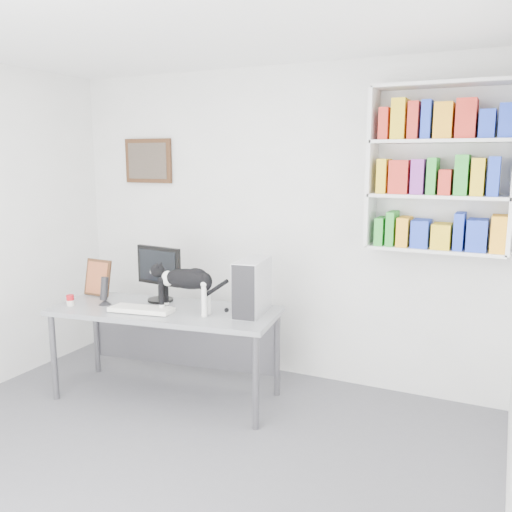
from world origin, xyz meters
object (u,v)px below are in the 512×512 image
Objects in this scene: pc_tower at (252,287)px; monitor at (160,273)px; bookshelf at (439,169)px; leaning_print at (98,277)px; soup_can at (70,300)px; desk at (166,353)px; speaker at (104,290)px; keyboard at (142,309)px; cat at (186,290)px.

monitor is at bearing 173.15° from pc_tower.
leaning_print is at bearing -166.27° from bookshelf.
pc_tower is at bearing 16.97° from soup_can.
monitor reaches higher than soup_can.
desk is at bearing -172.27° from pc_tower.
speaker is (-0.34, -0.29, -0.12)m from monitor.
speaker is 2.72× the size of soup_can.
leaning_print is (-2.70, -0.66, -0.94)m from bookshelf.
leaning_print is (-0.77, 0.11, 0.54)m from desk.
pc_tower is at bearing 6.58° from desk.
leaning_print reaches higher than keyboard.
keyboard is 0.89m from pc_tower.
pc_tower is (0.68, 0.18, 0.58)m from desk.
desk is 0.94m from leaning_print.
bookshelf is at bearing 27.01° from speaker.
speaker reaches higher than keyboard.
speaker is (-2.44, -0.88, -0.98)m from bookshelf.
pc_tower is 4.77× the size of soup_can.
monitor is 0.40m from keyboard.
bookshelf reaches higher than desk.
keyboard is at bearing -165.70° from cat.
cat is (1.00, -0.14, 0.02)m from leaning_print.
soup_can is (-0.75, -0.25, 0.42)m from desk.
keyboard is 1.52× the size of leaning_print.
monitor reaches higher than pc_tower.
keyboard is 0.41m from speaker.
bookshelf is at bearing 16.38° from leaning_print.
keyboard is 5.62× the size of soup_can.
bookshelf reaches higher than monitor.
desk is at bearing -158.34° from bookshelf.
desk is at bearing 19.53° from speaker.
pc_tower is at bearing 12.82° from keyboard.
bookshelf is at bearing 20.83° from cat.
leaning_print is at bearing 175.75° from pc_tower.
bookshelf reaches higher than soup_can.
speaker reaches higher than desk.
desk is 3.80× the size of monitor.
bookshelf is at bearing 17.90° from pc_tower.
leaning_print is 1.01m from cat.
desk is 5.49× the size of leaning_print.
desk is 0.60m from cat.
pc_tower is 0.71× the size of cat.
pc_tower reaches higher than keyboard.
keyboard is at bearing -155.84° from bookshelf.
cat is (-0.46, -0.22, -0.03)m from pc_tower.
bookshelf is 2.55m from desk.
pc_tower is 1.50m from soup_can.
speaker is 0.74m from cat.
monitor is (-2.10, -0.59, -0.87)m from bookshelf.
keyboard reaches higher than desk.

